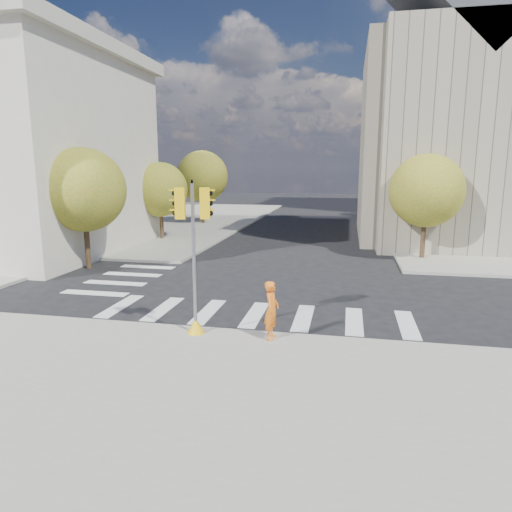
{
  "coord_description": "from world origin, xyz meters",
  "views": [
    {
      "loc": [
        3.15,
        -17.8,
        5.35
      ],
      "look_at": [
        -0.18,
        -1.4,
        2.1
      ],
      "focal_mm": 32.0,
      "sensor_mm": 36.0,
      "label": 1
    }
  ],
  "objects_px": {
    "lamp_far": "(402,176)",
    "traffic_signal": "(194,270)",
    "lamp_near": "(425,180)",
    "photographer": "(272,310)"
  },
  "relations": [
    {
      "from": "lamp_near",
      "to": "lamp_far",
      "type": "bearing_deg",
      "value": 90.0
    },
    {
      "from": "traffic_signal",
      "to": "lamp_far",
      "type": "bearing_deg",
      "value": 62.21
    },
    {
      "from": "lamp_far",
      "to": "traffic_signal",
      "type": "xyz_separation_m",
      "value": [
        -9.49,
        -32.6,
        -2.36
      ]
    },
    {
      "from": "photographer",
      "to": "traffic_signal",
      "type": "bearing_deg",
      "value": 93.77
    },
    {
      "from": "lamp_far",
      "to": "lamp_near",
      "type": "bearing_deg",
      "value": -90.0
    },
    {
      "from": "lamp_far",
      "to": "photographer",
      "type": "xyz_separation_m",
      "value": [
        -7.04,
        -32.6,
        -3.52
      ]
    },
    {
      "from": "traffic_signal",
      "to": "lamp_near",
      "type": "bearing_deg",
      "value": 51.41
    },
    {
      "from": "lamp_near",
      "to": "traffic_signal",
      "type": "bearing_deg",
      "value": -117.03
    },
    {
      "from": "traffic_signal",
      "to": "photographer",
      "type": "distance_m",
      "value": 2.71
    },
    {
      "from": "traffic_signal",
      "to": "photographer",
      "type": "relative_size",
      "value": 2.66
    }
  ]
}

